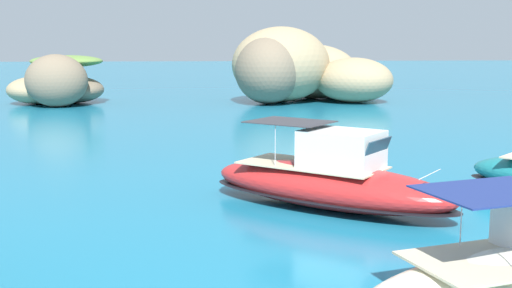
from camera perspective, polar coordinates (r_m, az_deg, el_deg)
The scene contains 3 objects.
islet_large at distance 72.12m, azimuth 3.84°, elevation 6.38°, with size 21.23×19.17×8.05m.
islet_small at distance 70.94m, azimuth -16.84°, elevation 5.06°, with size 12.73×12.06×5.24m.
motorboat_red at distance 26.12m, azimuth 6.44°, elevation -3.27°, with size 10.28×9.22×3.33m.
Camera 1 is at (-2.39, -11.68, 6.58)m, focal length 46.08 mm.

